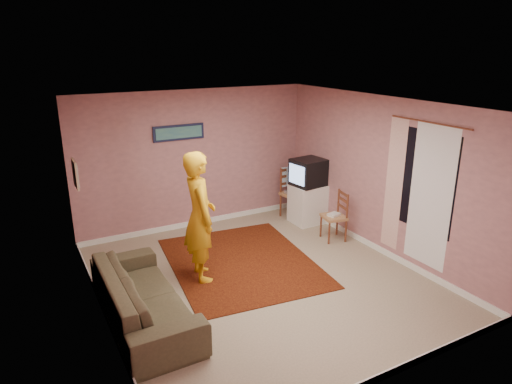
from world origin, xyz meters
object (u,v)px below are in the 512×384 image
tv_cabinet (308,204)px  chair_b (334,211)px  person (200,217)px  chair_a (294,188)px  sofa (143,296)px  crt_tv (308,172)px

tv_cabinet → chair_b: chair_b is taller
person → tv_cabinet: bearing=-60.6°
chair_b → person: person is taller
chair_a → chair_b: bearing=-95.3°
person → chair_a: bearing=-53.5°
chair_a → person: 3.00m
sofa → person: 1.42m
tv_cabinet → person: (-2.68, -1.08, 0.59)m
chair_b → sofa: size_ratio=0.21×
crt_tv → chair_a: (-0.07, 0.36, -0.41)m
person → crt_tv: bearing=-60.6°
chair_a → chair_b: (0.00, -1.28, -0.07)m
crt_tv → person: bearing=-164.8°
chair_a → person: (-2.60, -1.44, 0.36)m
chair_b → sofa: chair_b is taller
tv_cabinet → sofa: (-3.75, -1.76, -0.05)m
crt_tv → sofa: size_ratio=0.29×
crt_tv → person: (-2.68, -1.08, -0.05)m
tv_cabinet → sofa: 4.14m
chair_b → sofa: (-3.68, -0.85, -0.21)m
chair_a → crt_tv: bearing=-84.3°
tv_cabinet → person: bearing=-158.1°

